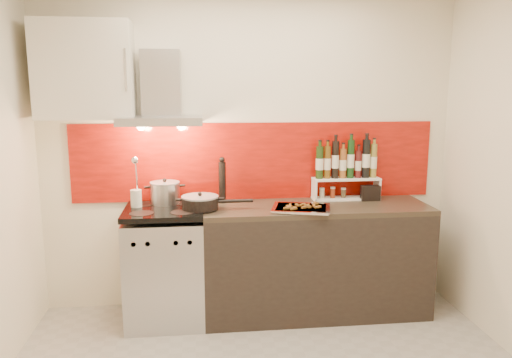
{
  "coord_description": "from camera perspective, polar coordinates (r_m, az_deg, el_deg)",
  "views": [
    {
      "loc": [
        -0.42,
        -2.69,
        1.83
      ],
      "look_at": [
        0.0,
        0.95,
        1.15
      ],
      "focal_mm": 35.0,
      "sensor_mm": 36.0,
      "label": 1
    }
  ],
  "objects": [
    {
      "name": "utensil_jar",
      "position": [
        3.96,
        -13.55,
        -1.54
      ],
      "size": [
        0.09,
        0.13,
        0.41
      ],
      "color": "silver",
      "rests_on": "range_stove"
    },
    {
      "name": "caddy_box",
      "position": [
        4.24,
        12.94,
        -1.62
      ],
      "size": [
        0.16,
        0.07,
        0.13
      ],
      "primitive_type": "cube",
      "rotation": [
        0.0,
        0.0,
        -0.01
      ],
      "color": "black",
      "rests_on": "counter"
    },
    {
      "name": "upper_cabinet",
      "position": [
        4.0,
        -18.95,
        11.67
      ],
      "size": [
        0.7,
        0.35,
        0.72
      ],
      "primitive_type": "cube",
      "color": "beige",
      "rests_on": "back_wall"
    },
    {
      "name": "range_hood",
      "position": [
        3.94,
        -10.79,
        9.06
      ],
      "size": [
        0.62,
        0.5,
        0.61
      ],
      "color": "#B7B7BA",
      "rests_on": "back_wall"
    },
    {
      "name": "pepper_mill",
      "position": [
        4.04,
        -3.89,
        -0.19
      ],
      "size": [
        0.06,
        0.06,
        0.38
      ],
      "color": "black",
      "rests_on": "counter"
    },
    {
      "name": "counter",
      "position": [
        4.14,
        6.74,
        -9.05
      ],
      "size": [
        1.8,
        0.6,
        0.9
      ],
      "color": "black",
      "rests_on": "ground"
    },
    {
      "name": "stock_pot",
      "position": [
        4.05,
        -10.35,
        -1.54
      ],
      "size": [
        0.24,
        0.24,
        0.2
      ],
      "color": "#B7B7BA",
      "rests_on": "range_stove"
    },
    {
      "name": "backsplash",
      "position": [
        4.15,
        -0.01,
        2.05
      ],
      "size": [
        3.0,
        0.02,
        0.64
      ],
      "primitive_type": "cube",
      "color": "maroon",
      "rests_on": "back_wall"
    },
    {
      "name": "step_shelf",
      "position": [
        4.21,
        10.27,
        1.02
      ],
      "size": [
        0.56,
        0.15,
        0.5
      ],
      "color": "white",
      "rests_on": "counter"
    },
    {
      "name": "range_stove",
      "position": [
        4.04,
        -10.3,
        -9.77
      ],
      "size": [
        0.6,
        0.6,
        0.91
      ],
      "color": "#B7B7BA",
      "rests_on": "ground"
    },
    {
      "name": "baking_tray",
      "position": [
        3.84,
        5.2,
        -3.32
      ],
      "size": [
        0.51,
        0.44,
        0.03
      ],
      "color": "silver",
      "rests_on": "counter"
    },
    {
      "name": "saute_pan",
      "position": [
        3.84,
        -6.31,
        -2.66
      ],
      "size": [
        0.55,
        0.28,
        0.13
      ],
      "color": "black",
      "rests_on": "range_stove"
    },
    {
      "name": "back_wall",
      "position": [
        4.15,
        -0.72,
        3.16
      ],
      "size": [
        3.4,
        0.02,
        2.6
      ],
      "primitive_type": "cube",
      "color": "silver",
      "rests_on": "ground"
    }
  ]
}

